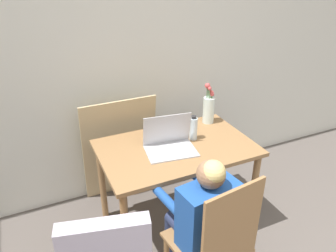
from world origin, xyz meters
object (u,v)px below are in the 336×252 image
object	(u,v)px
person_seated	(202,212)
flower_vase	(209,108)
chair_occupied	(215,244)
laptop	(169,142)
water_bottle	(193,128)

from	to	relation	value
person_seated	flower_vase	size ratio (longest dim) A/B	2.96
chair_occupied	flower_vase	distance (m)	1.15
laptop	flower_vase	distance (m)	0.54
person_seated	laptop	size ratio (longest dim) A/B	2.67
flower_vase	laptop	bearing A→B (deg)	-151.39
chair_occupied	person_seated	world-z (taller)	person_seated
chair_occupied	flower_vase	xyz separation A→B (m)	(0.52, 0.96, 0.36)
chair_occupied	water_bottle	size ratio (longest dim) A/B	5.05
person_seated	water_bottle	world-z (taller)	person_seated
chair_occupied	water_bottle	xyz separation A→B (m)	(0.27, 0.77, 0.32)
water_bottle	chair_occupied	bearing A→B (deg)	-109.24
flower_vase	water_bottle	world-z (taller)	flower_vase
laptop	water_bottle	xyz separation A→B (m)	(0.22, 0.06, 0.03)
laptop	water_bottle	world-z (taller)	laptop
person_seated	laptop	world-z (taller)	person_seated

